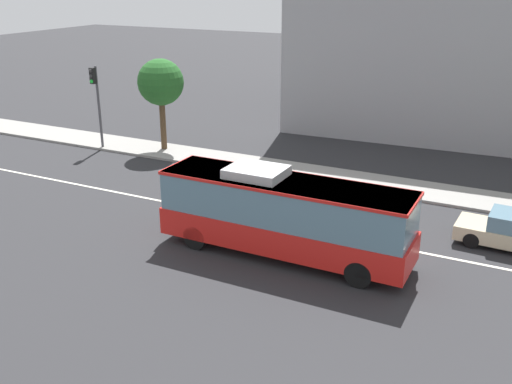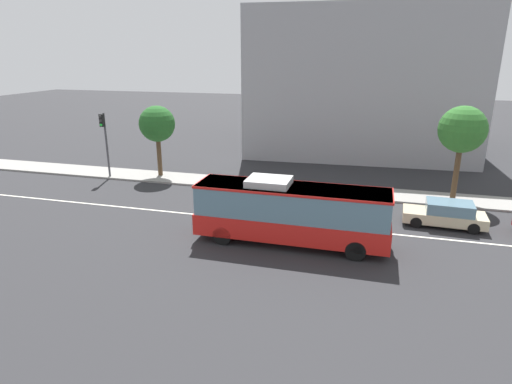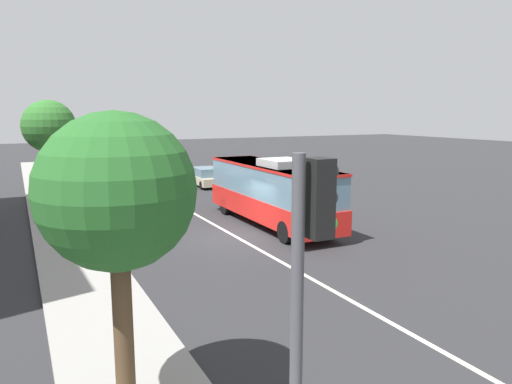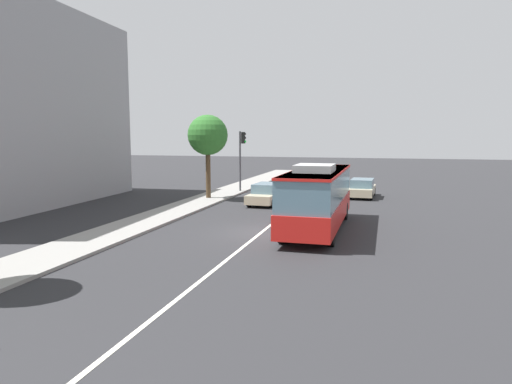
% 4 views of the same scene
% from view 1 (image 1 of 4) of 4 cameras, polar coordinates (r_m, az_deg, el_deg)
% --- Properties ---
extents(ground_plane, '(160.00, 160.00, 0.00)m').
position_cam_1_polar(ground_plane, '(26.01, 2.25, -3.18)').
color(ground_plane, '#28282B').
extents(sidewalk_kerb, '(80.00, 2.89, 0.14)m').
position_cam_1_polar(sidewalk_kerb, '(32.04, 7.41, 1.45)').
color(sidewalk_kerb, gray).
rests_on(sidewalk_kerb, ground_plane).
extents(lane_centre_line, '(76.00, 0.16, 0.01)m').
position_cam_1_polar(lane_centre_line, '(26.01, 2.25, -3.17)').
color(lane_centre_line, silver).
rests_on(lane_centre_line, ground_plane).
extents(transit_bus, '(10.02, 2.56, 3.46)m').
position_cam_1_polar(transit_bus, '(22.59, 2.71, -2.00)').
color(transit_bus, red).
rests_on(transit_bus, ground_plane).
extents(traffic_light_mid_block, '(0.32, 0.62, 5.20)m').
position_cam_1_polar(traffic_light_mid_block, '(37.57, -15.32, 9.26)').
color(traffic_light_mid_block, '#47474C').
rests_on(traffic_light_mid_block, ground_plane).
extents(street_tree_kerbside_centre, '(2.80, 2.80, 5.70)m').
position_cam_1_polar(street_tree_kerbside_centre, '(36.30, -9.27, 10.45)').
color(street_tree_kerbside_centre, '#4C3823').
rests_on(street_tree_kerbside_centre, ground_plane).
extents(office_block_background, '(21.77, 18.85, 13.60)m').
position_cam_1_polar(office_block_background, '(46.33, 19.40, 14.92)').
color(office_block_background, '#939399').
rests_on(office_block_background, ground_plane).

